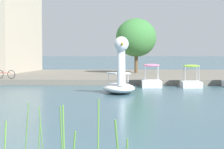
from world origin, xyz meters
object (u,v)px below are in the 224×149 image
(tree_broadleaf_left, at_px, (136,38))
(pedal_boat_lime, at_px, (191,80))
(pedal_boat_pink, at_px, (151,81))
(bicycle_parked, at_px, (5,74))
(swan_boat, at_px, (119,79))

(tree_broadleaf_left, bearing_deg, pedal_boat_lime, -74.42)
(pedal_boat_pink, distance_m, bicycle_parked, 11.23)
(pedal_boat_lime, bearing_deg, pedal_boat_pink, 173.97)
(pedal_boat_lime, relative_size, tree_broadleaf_left, 0.37)
(pedal_boat_lime, height_order, tree_broadleaf_left, tree_broadleaf_left)
(pedal_boat_pink, height_order, bicycle_parked, pedal_boat_pink)
(pedal_boat_lime, height_order, bicycle_parked, pedal_boat_lime)
(pedal_boat_pink, relative_size, tree_broadleaf_left, 0.43)
(swan_boat, xyz_separation_m, pedal_boat_lime, (4.84, 4.59, -0.37))
(tree_broadleaf_left, height_order, bicycle_parked, tree_broadleaf_left)
(pedal_boat_lime, relative_size, bicycle_parked, 1.30)
(swan_boat, relative_size, pedal_boat_lime, 1.61)
(pedal_boat_pink, relative_size, pedal_boat_lime, 1.15)
(tree_broadleaf_left, bearing_deg, pedal_boat_pink, -86.43)
(tree_broadleaf_left, distance_m, bicycle_parked, 14.40)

